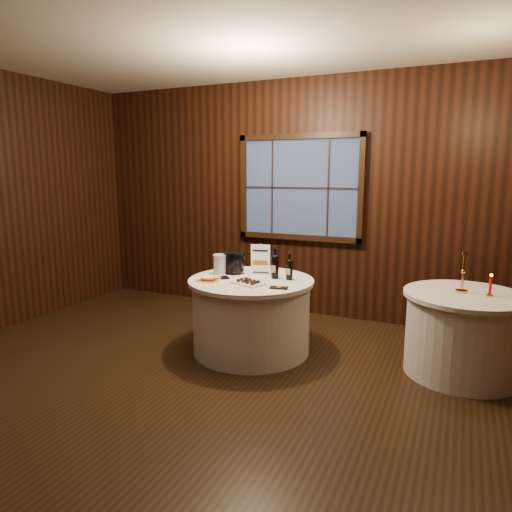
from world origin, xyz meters
The scene contains 16 objects.
ground centered at (0.00, 0.00, 0.00)m, with size 6.00×6.00×0.00m, color black.
back_wall centered at (0.00, 2.48, 1.54)m, with size 6.00×0.10×3.00m.
main_table centered at (0.00, 1.00, 0.39)m, with size 1.28×1.28×0.77m.
side_table centered at (2.00, 1.30, 0.39)m, with size 1.08×1.08×0.77m.
sign_stand centered at (-0.01, 1.25, 0.88)m, with size 0.20×0.13×0.33m.
port_bottle_left centered at (0.21, 1.14, 0.91)m, with size 0.08×0.08×0.33m.
port_bottle_right centered at (0.36, 1.14, 0.89)m, with size 0.07×0.07×0.28m.
ice_bucket centered at (-0.28, 1.17, 0.89)m, with size 0.23×0.23×0.23m.
chocolate_plate centered at (0.07, 0.80, 0.79)m, with size 0.36×0.30×0.04m.
chocolate_box centered at (0.40, 0.76, 0.78)m, with size 0.17×0.08×0.01m, color black.
grape_bunch centered at (-0.24, 0.88, 0.79)m, with size 0.15×0.09×0.03m.
glass_pitcher centered at (-0.40, 1.08, 0.88)m, with size 0.20×0.15×0.21m.
orange_napkin centered at (-0.37, 0.78, 0.77)m, with size 0.22×0.22×0.00m, color #FF6115.
cracker_bowl centered at (-0.37, 0.78, 0.79)m, with size 0.16×0.16×0.04m, color white.
brass_candlestick centered at (1.96, 1.33, 0.91)m, with size 0.11×0.11×0.38m.
red_candle centered at (2.19, 1.27, 0.85)m, with size 0.05×0.05×0.20m.
Camera 1 is at (1.93, -3.10, 1.84)m, focal length 32.00 mm.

